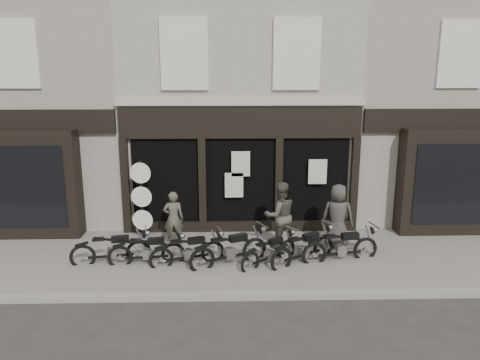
{
  "coord_description": "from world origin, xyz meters",
  "views": [
    {
      "loc": [
        -0.37,
        -10.78,
        4.98
      ],
      "look_at": [
        -0.05,
        1.6,
        2.04
      ],
      "focal_mm": 35.0,
      "sensor_mm": 36.0,
      "label": 1
    }
  ],
  "objects_px": {
    "motorcycle_1": "(148,253)",
    "man_right": "(338,216)",
    "motorcycle_2": "(188,253)",
    "advert_sign_post": "(142,203)",
    "motorcycle_6": "(341,249)",
    "man_left": "(173,218)",
    "man_centre": "(280,215)",
    "motorcycle_0": "(112,252)",
    "motorcycle_3": "(230,252)",
    "motorcycle_4": "(270,254)",
    "motorcycle_5": "(304,251)"
  },
  "relations": [
    {
      "from": "man_centre",
      "to": "man_right",
      "type": "relative_size",
      "value": 1.04
    },
    {
      "from": "man_left",
      "to": "motorcycle_1",
      "type": "bearing_deg",
      "value": 64.32
    },
    {
      "from": "motorcycle_3",
      "to": "motorcycle_4",
      "type": "relative_size",
      "value": 1.28
    },
    {
      "from": "man_centre",
      "to": "motorcycle_5",
      "type": "bearing_deg",
      "value": 102.49
    },
    {
      "from": "motorcycle_6",
      "to": "man_right",
      "type": "xyz_separation_m",
      "value": [
        0.1,
        0.94,
        0.61
      ]
    },
    {
      "from": "motorcycle_6",
      "to": "man_left",
      "type": "relative_size",
      "value": 1.34
    },
    {
      "from": "motorcycle_0",
      "to": "man_right",
      "type": "height_order",
      "value": "man_right"
    },
    {
      "from": "motorcycle_6",
      "to": "man_centre",
      "type": "distance_m",
      "value": 1.89
    },
    {
      "from": "man_left",
      "to": "motorcycle_5",
      "type": "bearing_deg",
      "value": 156.26
    },
    {
      "from": "motorcycle_4",
      "to": "man_centre",
      "type": "distance_m",
      "value": 1.35
    },
    {
      "from": "motorcycle_4",
      "to": "motorcycle_6",
      "type": "xyz_separation_m",
      "value": [
        1.89,
        0.16,
        0.05
      ]
    },
    {
      "from": "motorcycle_3",
      "to": "motorcycle_6",
      "type": "bearing_deg",
      "value": -22.46
    },
    {
      "from": "motorcycle_5",
      "to": "motorcycle_6",
      "type": "xyz_separation_m",
      "value": [
        1.0,
        0.08,
        0.0
      ]
    },
    {
      "from": "motorcycle_1",
      "to": "motorcycle_0",
      "type": "bearing_deg",
      "value": 167.58
    },
    {
      "from": "motorcycle_0",
      "to": "motorcycle_3",
      "type": "relative_size",
      "value": 1.0
    },
    {
      "from": "advert_sign_post",
      "to": "motorcycle_2",
      "type": "bearing_deg",
      "value": -43.84
    },
    {
      "from": "motorcycle_2",
      "to": "motorcycle_4",
      "type": "distance_m",
      "value": 2.09
    },
    {
      "from": "man_left",
      "to": "man_centre",
      "type": "relative_size",
      "value": 0.83
    },
    {
      "from": "motorcycle_1",
      "to": "man_centre",
      "type": "relative_size",
      "value": 1.06
    },
    {
      "from": "motorcycle_1",
      "to": "motorcycle_6",
      "type": "xyz_separation_m",
      "value": [
        5.01,
        0.08,
        0.03
      ]
    },
    {
      "from": "motorcycle_4",
      "to": "advert_sign_post",
      "type": "relative_size",
      "value": 0.64
    },
    {
      "from": "motorcycle_2",
      "to": "motorcycle_5",
      "type": "distance_m",
      "value": 2.98
    },
    {
      "from": "motorcycle_1",
      "to": "man_right",
      "type": "relative_size",
      "value": 1.11
    },
    {
      "from": "motorcycle_6",
      "to": "man_left",
      "type": "bearing_deg",
      "value": 152.42
    },
    {
      "from": "motorcycle_3",
      "to": "man_right",
      "type": "relative_size",
      "value": 1.13
    },
    {
      "from": "motorcycle_2",
      "to": "man_left",
      "type": "xyz_separation_m",
      "value": [
        -0.51,
        1.32,
        0.52
      ]
    },
    {
      "from": "motorcycle_3",
      "to": "motorcycle_4",
      "type": "height_order",
      "value": "motorcycle_3"
    },
    {
      "from": "man_right",
      "to": "man_centre",
      "type": "bearing_deg",
      "value": 11.1
    },
    {
      "from": "motorcycle_1",
      "to": "man_right",
      "type": "distance_m",
      "value": 5.25
    },
    {
      "from": "motorcycle_3",
      "to": "advert_sign_post",
      "type": "distance_m",
      "value": 3.25
    },
    {
      "from": "motorcycle_2",
      "to": "advert_sign_post",
      "type": "height_order",
      "value": "advert_sign_post"
    },
    {
      "from": "motorcycle_4",
      "to": "motorcycle_5",
      "type": "height_order",
      "value": "motorcycle_5"
    },
    {
      "from": "motorcycle_6",
      "to": "motorcycle_4",
      "type": "bearing_deg",
      "value": 172.51
    },
    {
      "from": "motorcycle_4",
      "to": "man_centre",
      "type": "height_order",
      "value": "man_centre"
    },
    {
      "from": "motorcycle_4",
      "to": "man_right",
      "type": "xyz_separation_m",
      "value": [
        1.98,
        1.11,
        0.66
      ]
    },
    {
      "from": "motorcycle_6",
      "to": "advert_sign_post",
      "type": "bearing_deg",
      "value": 150.1
    },
    {
      "from": "motorcycle_0",
      "to": "motorcycle_2",
      "type": "distance_m",
      "value": 1.98
    },
    {
      "from": "man_left",
      "to": "motorcycle_2",
      "type": "bearing_deg",
      "value": 107.8
    },
    {
      "from": "motorcycle_4",
      "to": "motorcycle_6",
      "type": "height_order",
      "value": "motorcycle_6"
    },
    {
      "from": "motorcycle_5",
      "to": "motorcycle_6",
      "type": "bearing_deg",
      "value": -29.01
    },
    {
      "from": "motorcycle_2",
      "to": "motorcycle_4",
      "type": "xyz_separation_m",
      "value": [
        2.09,
        -0.05,
        -0.02
      ]
    },
    {
      "from": "man_left",
      "to": "advert_sign_post",
      "type": "height_order",
      "value": "advert_sign_post"
    },
    {
      "from": "motorcycle_6",
      "to": "motorcycle_3",
      "type": "bearing_deg",
      "value": 170.8
    },
    {
      "from": "man_left",
      "to": "man_centre",
      "type": "xyz_separation_m",
      "value": [
        2.97,
        -0.29,
        0.16
      ]
    },
    {
      "from": "motorcycle_1",
      "to": "motorcycle_3",
      "type": "distance_m",
      "value": 2.11
    },
    {
      "from": "motorcycle_2",
      "to": "motorcycle_6",
      "type": "relative_size",
      "value": 0.92
    },
    {
      "from": "motorcycle_2",
      "to": "motorcycle_3",
      "type": "distance_m",
      "value": 1.07
    },
    {
      "from": "advert_sign_post",
      "to": "motorcycle_0",
      "type": "bearing_deg",
      "value": -99.52
    },
    {
      "from": "motorcycle_1",
      "to": "motorcycle_2",
      "type": "bearing_deg",
      "value": -8.52
    },
    {
      "from": "motorcycle_2",
      "to": "man_right",
      "type": "relative_size",
      "value": 1.07
    }
  ]
}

